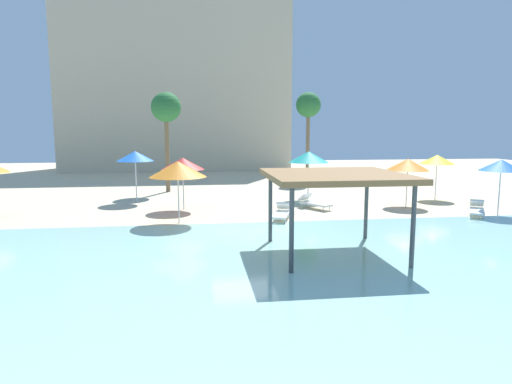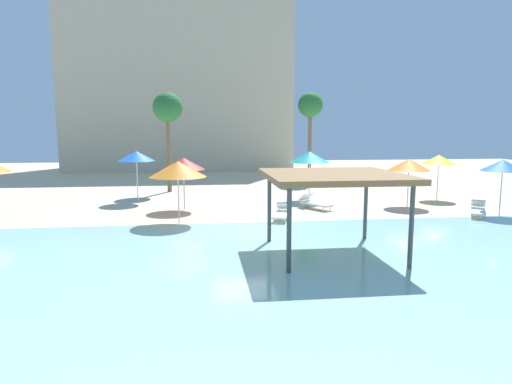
{
  "view_description": "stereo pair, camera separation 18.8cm",
  "coord_description": "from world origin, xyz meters",
  "px_view_note": "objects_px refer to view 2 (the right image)",
  "views": [
    {
      "loc": [
        -1.79,
        -17.11,
        4.02
      ],
      "look_at": [
        0.77,
        2.0,
        1.3
      ],
      "focal_mm": 31.02,
      "sensor_mm": 36.0,
      "label": 1
    },
    {
      "loc": [
        -1.6,
        -17.14,
        4.02
      ],
      "look_at": [
        0.77,
        2.0,
        1.3
      ],
      "focal_mm": 31.02,
      "sensor_mm": 36.0,
      "label": 2
    }
  ],
  "objects_px": {
    "beach_umbrella_orange_1": "(409,165)",
    "lounge_chair_1": "(314,202)",
    "beach_umbrella_blue_3": "(136,156)",
    "palm_tree_1": "(168,110)",
    "beach_umbrella_red_0": "(183,164)",
    "beach_umbrella_blue_6": "(503,165)",
    "beach_umbrella_orange_4": "(178,169)",
    "beach_umbrella_yellow_5": "(439,160)",
    "palm_tree_0": "(310,107)",
    "shade_pavilion": "(334,178)",
    "lounge_chair_2": "(478,210)",
    "lounge_chair_3": "(282,213)",
    "beach_umbrella_teal_2": "(310,157)"
  },
  "relations": [
    {
      "from": "beach_umbrella_orange_1",
      "to": "lounge_chair_1",
      "type": "xyz_separation_m",
      "value": [
        -5.11,
        -0.12,
        -1.87
      ]
    },
    {
      "from": "beach_umbrella_blue_3",
      "to": "palm_tree_1",
      "type": "height_order",
      "value": "palm_tree_1"
    },
    {
      "from": "beach_umbrella_red_0",
      "to": "beach_umbrella_blue_6",
      "type": "bearing_deg",
      "value": -13.13
    },
    {
      "from": "beach_umbrella_orange_4",
      "to": "beach_umbrella_yellow_5",
      "type": "distance_m",
      "value": 15.43
    },
    {
      "from": "beach_umbrella_yellow_5",
      "to": "palm_tree_0",
      "type": "relative_size",
      "value": 0.38
    },
    {
      "from": "beach_umbrella_blue_6",
      "to": "beach_umbrella_orange_1",
      "type": "bearing_deg",
      "value": 136.61
    },
    {
      "from": "beach_umbrella_red_0",
      "to": "beach_umbrella_orange_1",
      "type": "bearing_deg",
      "value": -2.4
    },
    {
      "from": "shade_pavilion",
      "to": "lounge_chair_2",
      "type": "relative_size",
      "value": 2.22
    },
    {
      "from": "beach_umbrella_red_0",
      "to": "beach_umbrella_yellow_5",
      "type": "bearing_deg",
      "value": 6.12
    },
    {
      "from": "lounge_chair_1",
      "to": "beach_umbrella_red_0",
      "type": "bearing_deg",
      "value": -127.34
    },
    {
      "from": "lounge_chair_2",
      "to": "palm_tree_0",
      "type": "relative_size",
      "value": 0.28
    },
    {
      "from": "beach_umbrella_orange_4",
      "to": "palm_tree_1",
      "type": "xyz_separation_m",
      "value": [
        -1.08,
        10.09,
        2.94
      ]
    },
    {
      "from": "palm_tree_0",
      "to": "lounge_chair_3",
      "type": "bearing_deg",
      "value": -108.5
    },
    {
      "from": "shade_pavilion",
      "to": "beach_umbrella_yellow_5",
      "type": "relative_size",
      "value": 1.65
    },
    {
      "from": "beach_umbrella_blue_3",
      "to": "beach_umbrella_blue_6",
      "type": "height_order",
      "value": "beach_umbrella_blue_3"
    },
    {
      "from": "beach_umbrella_blue_3",
      "to": "beach_umbrella_orange_4",
      "type": "bearing_deg",
      "value": -66.98
    },
    {
      "from": "beach_umbrella_red_0",
      "to": "beach_umbrella_yellow_5",
      "type": "xyz_separation_m",
      "value": [
        14.52,
        1.56,
        -0.02
      ]
    },
    {
      "from": "shade_pavilion",
      "to": "palm_tree_0",
      "type": "xyz_separation_m",
      "value": [
        4.17,
        19.95,
        3.23
      ]
    },
    {
      "from": "beach_umbrella_teal_2",
      "to": "beach_umbrella_orange_4",
      "type": "relative_size",
      "value": 1.04
    },
    {
      "from": "beach_umbrella_orange_4",
      "to": "lounge_chair_3",
      "type": "relative_size",
      "value": 1.35
    },
    {
      "from": "beach_umbrella_orange_4",
      "to": "beach_umbrella_teal_2",
      "type": "bearing_deg",
      "value": 38.13
    },
    {
      "from": "beach_umbrella_red_0",
      "to": "beach_umbrella_blue_6",
      "type": "distance_m",
      "value": 15.25
    },
    {
      "from": "beach_umbrella_orange_4",
      "to": "palm_tree_1",
      "type": "bearing_deg",
      "value": 96.13
    },
    {
      "from": "beach_umbrella_blue_3",
      "to": "shade_pavilion",
      "type": "bearing_deg",
      "value": -56.28
    },
    {
      "from": "shade_pavilion",
      "to": "beach_umbrella_orange_4",
      "type": "relative_size",
      "value": 1.59
    },
    {
      "from": "lounge_chair_2",
      "to": "lounge_chair_3",
      "type": "xyz_separation_m",
      "value": [
        -9.21,
        0.41,
        0.0
      ]
    },
    {
      "from": "beach_umbrella_blue_3",
      "to": "beach_umbrella_yellow_5",
      "type": "xyz_separation_m",
      "value": [
        17.2,
        -1.14,
        -0.26
      ]
    },
    {
      "from": "lounge_chair_1",
      "to": "palm_tree_0",
      "type": "distance_m",
      "value": 13.11
    },
    {
      "from": "shade_pavilion",
      "to": "lounge_chair_1",
      "type": "distance_m",
      "value": 8.7
    },
    {
      "from": "lounge_chair_1",
      "to": "lounge_chair_3",
      "type": "height_order",
      "value": "same"
    },
    {
      "from": "lounge_chair_2",
      "to": "palm_tree_1",
      "type": "height_order",
      "value": "palm_tree_1"
    },
    {
      "from": "beach_umbrella_yellow_5",
      "to": "lounge_chair_3",
      "type": "xyz_separation_m",
      "value": [
        -10.06,
        -4.77,
        -1.98
      ]
    },
    {
      "from": "shade_pavilion",
      "to": "palm_tree_1",
      "type": "relative_size",
      "value": 0.67
    },
    {
      "from": "beach_umbrella_red_0",
      "to": "lounge_chair_3",
      "type": "height_order",
      "value": "beach_umbrella_red_0"
    },
    {
      "from": "beach_umbrella_orange_1",
      "to": "shade_pavilion",
      "type": "bearing_deg",
      "value": -128.34
    },
    {
      "from": "beach_umbrella_yellow_5",
      "to": "lounge_chair_3",
      "type": "relative_size",
      "value": 1.3
    },
    {
      "from": "shade_pavilion",
      "to": "lounge_chair_1",
      "type": "height_order",
      "value": "shade_pavilion"
    },
    {
      "from": "lounge_chair_3",
      "to": "beach_umbrella_yellow_5",
      "type": "bearing_deg",
      "value": 133.31
    },
    {
      "from": "beach_umbrella_blue_3",
      "to": "beach_umbrella_yellow_5",
      "type": "distance_m",
      "value": 17.24
    },
    {
      "from": "beach_umbrella_orange_4",
      "to": "lounge_chair_2",
      "type": "relative_size",
      "value": 1.4
    },
    {
      "from": "beach_umbrella_orange_1",
      "to": "palm_tree_1",
      "type": "relative_size",
      "value": 0.39
    },
    {
      "from": "beach_umbrella_orange_4",
      "to": "palm_tree_1",
      "type": "height_order",
      "value": "palm_tree_1"
    },
    {
      "from": "beach_umbrella_orange_4",
      "to": "beach_umbrella_blue_6",
      "type": "bearing_deg",
      "value": -0.42
    },
    {
      "from": "beach_umbrella_yellow_5",
      "to": "lounge_chair_1",
      "type": "xyz_separation_m",
      "value": [
        -7.92,
        -2.16,
        -1.98
      ]
    },
    {
      "from": "beach_umbrella_blue_3",
      "to": "beach_umbrella_teal_2",
      "type": "bearing_deg",
      "value": -2.55
    },
    {
      "from": "lounge_chair_3",
      "to": "palm_tree_1",
      "type": "xyz_separation_m",
      "value": [
        -5.65,
        9.95,
        4.96
      ]
    },
    {
      "from": "beach_umbrella_yellow_5",
      "to": "palm_tree_1",
      "type": "bearing_deg",
      "value": 161.75
    },
    {
      "from": "beach_umbrella_orange_4",
      "to": "lounge_chair_3",
      "type": "height_order",
      "value": "beach_umbrella_orange_4"
    },
    {
      "from": "beach_umbrella_red_0",
      "to": "palm_tree_0",
      "type": "xyz_separation_m",
      "value": [
        9.23,
        11.05,
        3.39
      ]
    },
    {
      "from": "lounge_chair_3",
      "to": "palm_tree_0",
      "type": "bearing_deg",
      "value": 179.45
    }
  ]
}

